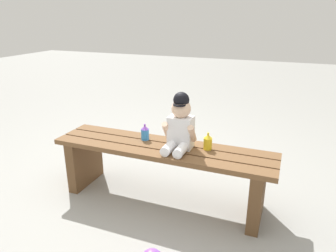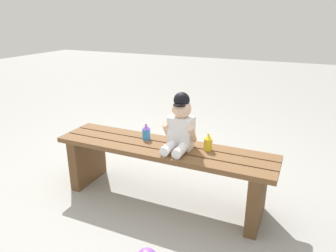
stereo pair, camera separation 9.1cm
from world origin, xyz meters
name	(u,v)px [view 1 (the left image)]	position (x,y,z in m)	size (l,w,h in m)	color
ground_plane	(163,199)	(0.00, 0.00, 0.00)	(16.00, 16.00, 0.00)	#999993
park_bench	(162,163)	(0.00, 0.00, 0.30)	(1.63, 0.38, 0.44)	brown
child_figure	(180,125)	(0.13, 0.02, 0.62)	(0.23, 0.27, 0.40)	white
sippy_cup_left	(145,132)	(-0.17, 0.07, 0.50)	(0.06, 0.06, 0.12)	#338CE5
sippy_cup_right	(208,142)	(0.32, 0.07, 0.50)	(0.06, 0.06, 0.12)	yellow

